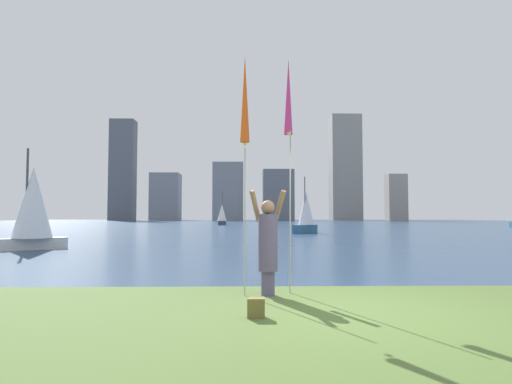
% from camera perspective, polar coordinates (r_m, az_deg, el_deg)
% --- Properties ---
extents(ground, '(120.00, 138.00, 0.12)m').
position_cam_1_polar(ground, '(57.07, 0.48, -4.46)').
color(ground, '#4C662D').
extents(person, '(0.66, 0.49, 1.79)m').
position_cam_1_polar(person, '(7.42, 1.58, -6.74)').
color(person, '#594C72').
rests_on(person, ground).
extents(kite_flag_left, '(0.16, 0.65, 4.09)m').
position_cam_1_polar(kite_flag_left, '(7.42, -1.48, 11.71)').
color(kite_flag_left, '#B2B2B7').
rests_on(kite_flag_left, ground).
extents(kite_flag_right, '(0.16, 0.49, 4.21)m').
position_cam_1_polar(kite_flag_right, '(8.05, 4.30, 11.79)').
color(kite_flag_right, '#B2B2B7').
rests_on(kite_flag_right, ground).
extents(bag, '(0.23, 0.15, 0.26)m').
position_cam_1_polar(bag, '(5.93, -0.02, -15.02)').
color(bag, olive).
rests_on(bag, ground).
extents(sailboat_0, '(2.08, 2.37, 4.21)m').
position_cam_1_polar(sailboat_0, '(32.46, 6.59, -2.80)').
color(sailboat_0, '#2D6084').
rests_on(sailboat_0, ground).
extents(sailboat_2, '(2.78, 2.22, 3.97)m').
position_cam_1_polar(sailboat_2, '(19.08, -27.42, -1.72)').
color(sailboat_2, silver).
rests_on(sailboat_2, ground).
extents(sailboat_5, '(1.46, 2.54, 4.63)m').
position_cam_1_polar(sailboat_5, '(59.06, -4.51, -2.93)').
color(sailboat_5, '#333D51').
rests_on(sailboat_5, ground).
extents(skyline_tower_0, '(6.01, 4.38, 25.38)m').
position_cam_1_polar(skyline_tower_0, '(114.32, -17.16, 2.79)').
color(skyline_tower_0, '#565B66').
rests_on(skyline_tower_0, ground).
extents(skyline_tower_1, '(7.21, 6.68, 11.93)m').
position_cam_1_polar(skyline_tower_1, '(112.88, -11.82, -0.63)').
color(skyline_tower_1, gray).
rests_on(skyline_tower_1, ground).
extents(skyline_tower_2, '(7.39, 3.47, 14.17)m').
position_cam_1_polar(skyline_tower_2, '(105.53, -3.71, 0.08)').
color(skyline_tower_2, gray).
rests_on(skyline_tower_2, ground).
extents(skyline_tower_3, '(7.69, 7.34, 12.63)m').
position_cam_1_polar(skyline_tower_3, '(109.12, 2.90, -0.43)').
color(skyline_tower_3, slate).
rests_on(skyline_tower_3, ground).
extents(skyline_tower_4, '(7.57, 6.13, 26.98)m').
position_cam_1_polar(skyline_tower_4, '(114.02, 11.66, 3.13)').
color(skyline_tower_4, gray).
rests_on(skyline_tower_4, ground).
extents(skyline_tower_5, '(4.64, 3.83, 11.40)m').
position_cam_1_polar(skyline_tower_5, '(112.27, 17.98, -0.67)').
color(skyline_tower_5, gray).
rests_on(skyline_tower_5, ground).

